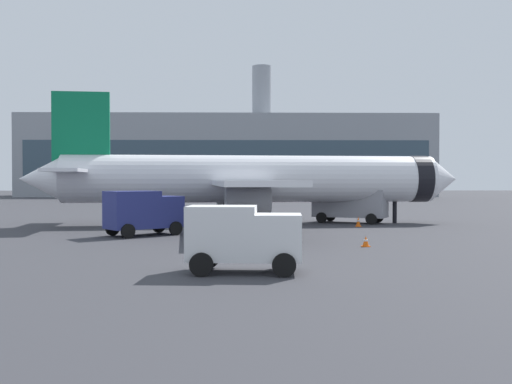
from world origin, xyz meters
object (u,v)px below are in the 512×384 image
Objects in this scene: airplane_at_gate at (250,179)px; safety_cone_near at (366,241)px; fuel_truck at (349,202)px; service_truck at (143,211)px; cargo_van at (243,235)px; safety_cone_mid at (358,222)px.

airplane_at_gate reaches higher than safety_cone_near.
airplane_at_gate is 17.44m from safety_cone_near.
fuel_truck is (8.40, 1.69, -1.88)m from airplane_at_gate.
airplane_at_gate is 6.93× the size of service_truck.
fuel_truck reaches higher than cargo_van.
service_truck is 0.80× the size of fuel_truck.
safety_cone_mid is at bearing -90.25° from fuel_truck.
safety_cone_mid is (2.23, 13.54, 0.10)m from safety_cone_near.
airplane_at_gate is 60.30× the size of safety_cone_near.
fuel_truck is at bearing 71.42° from cargo_van.
safety_cone_near is at bearing 52.77° from cargo_van.
cargo_van is (6.52, -15.30, -0.16)m from service_truck.
airplane_at_gate reaches higher than service_truck.
fuel_truck is at bearing 35.71° from service_truck.
airplane_at_gate is at bearing 163.81° from safety_cone_mid.
cargo_van is at bearing -108.58° from fuel_truck.
airplane_at_gate is 8.77m from fuel_truck.
safety_cone_mid is (8.84, 22.24, -1.06)m from cargo_van.
fuel_truck is at bearing 89.75° from safety_cone_mid.
service_truck is (-6.98, -9.37, -2.05)m from airplane_at_gate.
cargo_van is 7.63× the size of safety_cone_near.
airplane_at_gate is at bearing -168.65° from fuel_truck.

